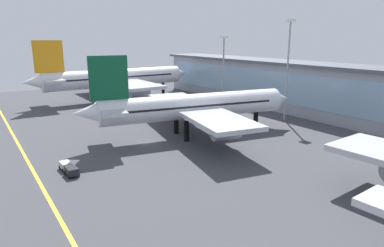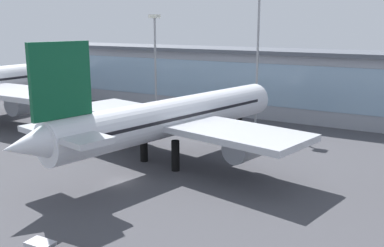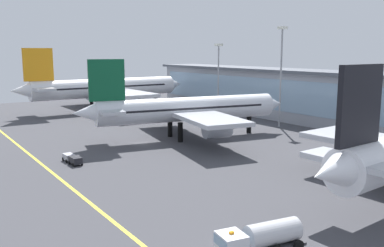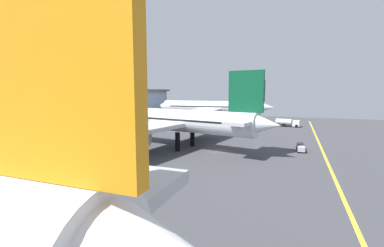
# 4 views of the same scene
# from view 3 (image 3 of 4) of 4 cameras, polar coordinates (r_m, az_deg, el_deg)

# --- Properties ---
(ground_plane) EXTENTS (180.00, 180.00, 0.00)m
(ground_plane) POSITION_cam_3_polar(r_m,az_deg,el_deg) (89.17, -6.71, -2.67)
(ground_plane) COLOR #424247
(taxiway_centreline_stripe) EXTENTS (144.00, 0.50, 0.01)m
(taxiway_centreline_stripe) POSITION_cam_3_polar(r_m,az_deg,el_deg) (81.68, -20.56, -4.38)
(taxiway_centreline_stripe) COLOR yellow
(taxiway_centreline_stripe) RESTS_ON ground
(terminal_building) EXTENTS (128.47, 14.00, 19.26)m
(terminal_building) POSITION_cam_3_polar(r_m,az_deg,el_deg) (118.00, 15.54, 3.76)
(terminal_building) COLOR #9399A3
(terminal_building) RESTS_ON ground
(airliner_near_left) EXTENTS (49.47, 57.37, 19.95)m
(airliner_near_left) POSITION_cam_3_polar(r_m,az_deg,el_deg) (138.68, -11.64, 4.67)
(airliner_near_left) COLOR black
(airliner_near_left) RESTS_ON ground
(airliner_near_right) EXTENTS (40.79, 49.22, 17.49)m
(airliner_near_right) POSITION_cam_3_polar(r_m,az_deg,el_deg) (92.67, -0.65, 1.88)
(airliner_near_right) COLOR black
(airliner_near_right) RESTS_ON ground
(fuel_tanker_truck) EXTENTS (4.20, 9.32, 2.90)m
(fuel_tanker_truck) POSITION_cam_3_polar(r_m,az_deg,el_deg) (42.07, 8.95, -15.04)
(fuel_tanker_truck) COLOR black
(fuel_tanker_truck) RESTS_ON ground
(baggage_tug_near) EXTENTS (5.66, 1.91, 1.40)m
(baggage_tug_near) POSITION_cam_3_polar(r_m,az_deg,el_deg) (75.76, -15.85, -4.59)
(baggage_tug_near) COLOR black
(baggage_tug_near) RESTS_ON ground
(apron_light_mast_west) EXTENTS (1.80, 1.80, 25.07)m
(apron_light_mast_west) POSITION_cam_3_polar(r_m,az_deg,el_deg) (108.67, 11.96, 8.06)
(apron_light_mast_west) COLOR gray
(apron_light_mast_west) RESTS_ON ground
(apron_light_mast_centre) EXTENTS (1.80, 1.80, 21.18)m
(apron_light_mast_centre) POSITION_cam_3_polar(r_m,az_deg,el_deg) (122.49, 3.59, 7.40)
(apron_light_mast_centre) COLOR gray
(apron_light_mast_centre) RESTS_ON ground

